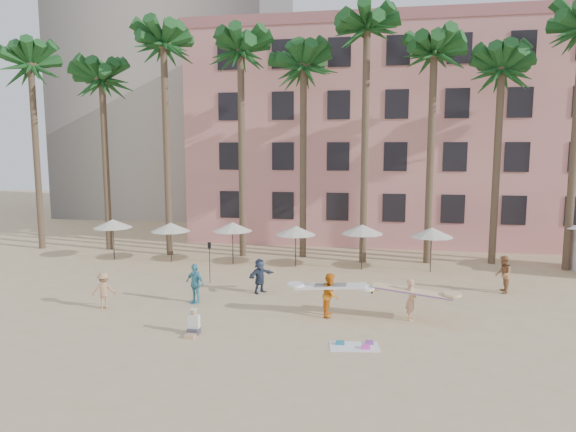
{
  "coord_description": "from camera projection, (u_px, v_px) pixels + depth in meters",
  "views": [
    {
      "loc": [
        3.91,
        -17.81,
        7.24
      ],
      "look_at": [
        -0.32,
        6.0,
        4.0
      ],
      "focal_mm": 32.0,
      "sensor_mm": 36.0,
      "label": 1
    }
  ],
  "objects": [
    {
      "name": "ground",
      "position": [
        268.0,
        344.0,
        19.02
      ],
      "size": [
        120.0,
        120.0,
        0.0
      ],
      "primitive_type": "plane",
      "color": "#D1B789",
      "rests_on": "ground"
    },
    {
      "name": "beach_towel",
      "position": [
        356.0,
        346.0,
        18.78
      ],
      "size": [
        1.93,
        1.25,
        0.14
      ],
      "color": "white",
      "rests_on": "ground"
    },
    {
      "name": "pink_hotel",
      "position": [
        418.0,
        138.0,
        42.12
      ],
      "size": [
        35.0,
        14.0,
        16.0
      ],
      "primitive_type": "cube",
      "color": "pink",
      "rests_on": "ground"
    },
    {
      "name": "carrier_white",
      "position": [
        330.0,
        293.0,
        22.08
      ],
      "size": [
        3.04,
        0.94,
        1.89
      ],
      "color": "orange",
      "rests_on": "ground"
    },
    {
      "name": "seated_man",
      "position": [
        193.0,
        326.0,
        19.97
      ],
      "size": [
        0.44,
        0.77,
        1.0
      ],
      "color": "#3F3F4C",
      "rests_on": "ground"
    },
    {
      "name": "beachgoers",
      "position": [
        280.0,
        280.0,
        24.73
      ],
      "size": [
        19.4,
        6.72,
        1.9
      ],
      "color": "#A16A43",
      "rests_on": "ground"
    },
    {
      "name": "palm_row",
      "position": [
        326.0,
        55.0,
        31.85
      ],
      "size": [
        44.4,
        5.4,
        16.3
      ],
      "color": "brown",
      "rests_on": "ground"
    },
    {
      "name": "carrier_yellow",
      "position": [
        411.0,
        297.0,
        21.61
      ],
      "size": [
        3.36,
        1.09,
        1.77
      ],
      "color": "tan",
      "rests_on": "ground"
    },
    {
      "name": "umbrella_row",
      "position": [
        264.0,
        228.0,
        31.43
      ],
      "size": [
        22.5,
        2.7,
        2.73
      ],
      "color": "#332B23",
      "rests_on": "ground"
    },
    {
      "name": "paddle",
      "position": [
        210.0,
        257.0,
        27.45
      ],
      "size": [
        0.18,
        0.04,
        2.23
      ],
      "color": "black",
      "rests_on": "ground"
    }
  ]
}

